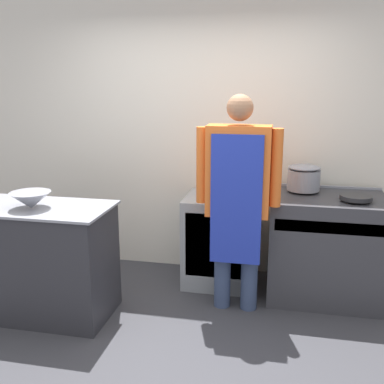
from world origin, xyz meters
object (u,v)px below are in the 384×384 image
(stove, at_px, (326,247))
(saute_pan, at_px, (356,197))
(stock_pot, at_px, (304,177))
(fridge_unit, at_px, (221,240))
(mixing_bowl, at_px, (31,200))
(person_cook, at_px, (238,190))

(stove, bearing_deg, saute_pan, -32.44)
(stock_pot, height_order, saute_pan, stock_pot)
(fridge_unit, relative_size, stock_pot, 2.94)
(mixing_bowl, bearing_deg, person_cook, 16.75)
(fridge_unit, bearing_deg, stock_pot, 2.82)
(stove, distance_m, person_cook, 1.02)
(fridge_unit, xyz_separation_m, saute_pan, (1.14, -0.22, 0.54))
(person_cook, distance_m, mixing_bowl, 1.63)
(stove, xyz_separation_m, fridge_unit, (-0.95, 0.09, -0.04))
(stock_pot, relative_size, saute_pan, 1.10)
(stove, distance_m, mixing_bowl, 2.52)
(fridge_unit, distance_m, stock_pot, 0.97)
(stove, relative_size, person_cook, 0.54)
(person_cook, height_order, stock_pot, person_cook)
(stove, relative_size, saute_pan, 3.74)
(fridge_unit, bearing_deg, stove, -5.47)
(mixing_bowl, height_order, saute_pan, mixing_bowl)
(fridge_unit, relative_size, saute_pan, 3.24)
(fridge_unit, xyz_separation_m, stock_pot, (0.73, 0.04, 0.63))
(fridge_unit, height_order, person_cook, person_cook)
(mixing_bowl, bearing_deg, fridge_unit, 34.67)
(fridge_unit, relative_size, person_cook, 0.47)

